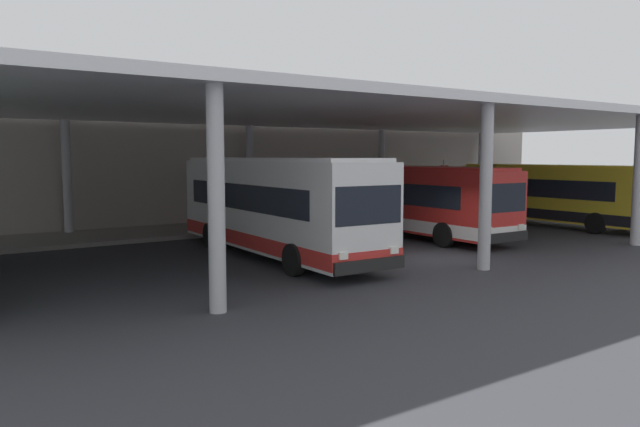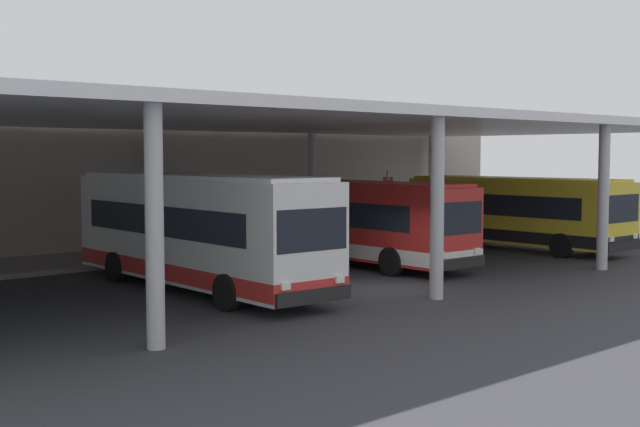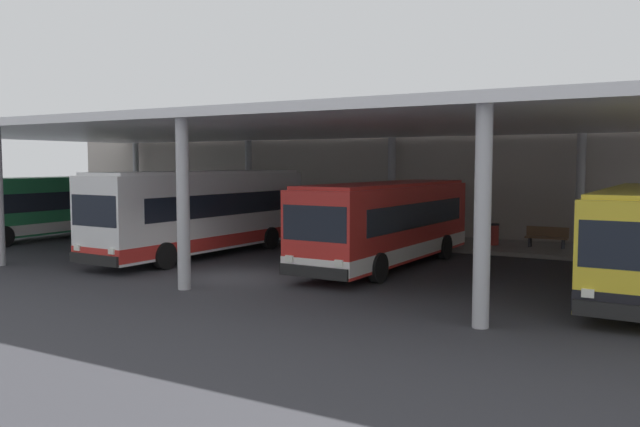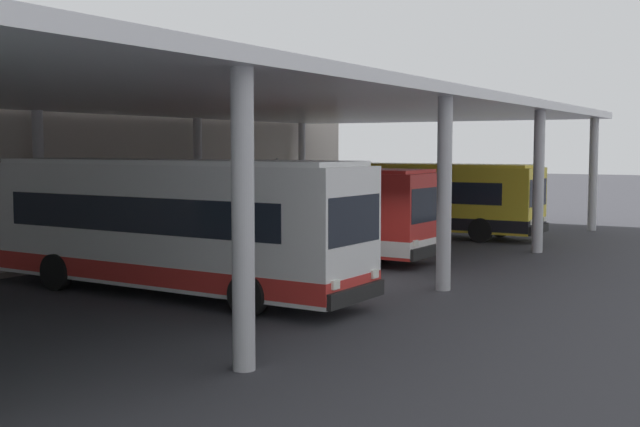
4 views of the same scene
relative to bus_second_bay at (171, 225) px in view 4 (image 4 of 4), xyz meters
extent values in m
plane|color=#333338|center=(4.26, -3.47, -1.84)|extent=(200.00, 200.00, 0.00)
cube|color=gray|center=(4.26, 8.28, -1.75)|extent=(42.00, 4.50, 0.18)
cube|color=#ADA399|center=(4.26, 11.53, 1.61)|extent=(48.00, 1.60, 6.91)
cube|color=silver|center=(4.26, 2.03, 3.56)|extent=(40.00, 17.00, 0.30)
cylinder|color=#B2B2B7|center=(-4.99, -5.97, 0.78)|extent=(0.40, 0.40, 5.25)
cylinder|color=#B2B2B7|center=(4.26, -5.97, 0.78)|extent=(0.40, 0.40, 5.25)
cylinder|color=#B2B2B7|center=(4.26, 10.03, 0.78)|extent=(0.40, 0.40, 5.25)
cylinder|color=#B2B2B7|center=(13.51, -5.97, 0.78)|extent=(0.40, 0.40, 5.25)
cylinder|color=#B2B2B7|center=(13.51, 10.03, 0.78)|extent=(0.40, 0.40, 5.25)
cylinder|color=#B2B2B7|center=(22.76, -5.97, 0.78)|extent=(0.40, 0.40, 5.25)
cylinder|color=#B2B2B7|center=(22.76, 10.03, 0.78)|extent=(0.40, 0.40, 5.25)
cube|color=white|center=(0.00, 0.00, 0.06)|extent=(2.85, 11.27, 3.10)
cube|color=red|center=(0.00, 0.00, -1.14)|extent=(2.87, 11.29, 0.50)
cube|color=black|center=(0.00, 0.15, 0.36)|extent=(2.83, 9.26, 0.90)
cube|color=black|center=(-0.17, -5.55, 0.41)|extent=(2.30, 0.19, 1.10)
cube|color=black|center=(-0.18, -5.64, -1.29)|extent=(2.45, 0.24, 0.36)
cube|color=white|center=(0.00, 0.00, 1.67)|extent=(2.63, 10.82, 0.12)
cube|color=yellow|center=(-0.17, -5.52, 1.43)|extent=(1.75, 0.17, 0.28)
cube|color=white|center=(-1.08, -5.60, -0.94)|extent=(0.28, 0.09, 0.20)
cube|color=white|center=(0.72, -5.66, -0.94)|extent=(0.28, 0.09, 0.20)
cylinder|color=black|center=(-1.33, -3.43, -1.34)|extent=(0.31, 1.01, 1.00)
cylinder|color=black|center=(1.12, -3.51, -1.34)|extent=(0.31, 1.01, 1.00)
cylinder|color=black|center=(-1.13, 3.12, -1.34)|extent=(0.31, 1.01, 1.00)
cylinder|color=black|center=(1.32, 3.04, -1.34)|extent=(0.31, 1.01, 1.00)
cube|color=red|center=(7.92, 1.20, -0.14)|extent=(2.81, 10.47, 2.70)
cube|color=white|center=(7.92, 1.20, -1.14)|extent=(2.83, 10.49, 0.50)
cube|color=black|center=(7.93, 1.35, 0.16)|extent=(2.80, 8.60, 0.90)
cube|color=black|center=(7.77, -3.94, 0.21)|extent=(2.30, 0.19, 1.10)
cube|color=black|center=(7.76, -4.03, -1.29)|extent=(2.45, 0.23, 0.36)
cube|color=red|center=(7.92, 1.20, 1.27)|extent=(2.60, 10.05, 0.12)
cube|color=yellow|center=(7.77, -3.91, 1.03)|extent=(1.75, 0.17, 0.28)
cube|color=white|center=(6.86, -4.00, -0.94)|extent=(0.28, 0.09, 0.20)
cube|color=white|center=(8.66, -4.05, -0.94)|extent=(0.28, 0.09, 0.20)
cylinder|color=black|center=(6.60, -1.98, -1.34)|extent=(0.31, 1.01, 1.00)
cylinder|color=black|center=(9.05, -2.06, -1.34)|extent=(0.31, 1.01, 1.00)
cylinder|color=black|center=(6.78, 4.10, -1.34)|extent=(0.31, 1.01, 1.00)
cylinder|color=black|center=(9.23, 4.02, -1.34)|extent=(0.31, 1.01, 1.00)
cube|color=yellow|center=(16.76, 0.10, -0.14)|extent=(2.70, 10.45, 2.70)
cube|color=black|center=(16.76, 0.10, -1.14)|extent=(2.72, 10.47, 0.50)
cube|color=black|center=(16.76, 0.25, 0.16)|extent=(2.70, 8.57, 0.90)
cube|color=black|center=(16.66, -5.05, 0.21)|extent=(2.30, 0.16, 1.10)
cube|color=black|center=(16.66, -5.14, -1.29)|extent=(2.45, 0.21, 0.36)
cube|color=yellow|center=(16.76, 0.10, 1.27)|extent=(2.49, 10.03, 0.12)
cube|color=yellow|center=(16.66, -5.02, 1.03)|extent=(1.75, 0.15, 0.28)
cube|color=white|center=(15.76, -5.11, -0.94)|extent=(0.28, 0.09, 0.20)
cube|color=white|center=(17.56, -5.14, -0.94)|extent=(0.28, 0.09, 0.20)
cylinder|color=black|center=(15.47, -3.10, -1.34)|extent=(0.30, 1.01, 1.00)
cylinder|color=black|center=(17.92, -3.14, -1.34)|extent=(0.30, 1.01, 1.00)
cylinder|color=black|center=(15.58, 2.98, -1.34)|extent=(0.30, 1.01, 1.00)
cylinder|color=black|center=(18.03, 2.94, -1.34)|extent=(0.30, 1.01, 1.00)
cube|color=brown|center=(12.42, 8.28, -1.21)|extent=(1.80, 0.44, 0.08)
cube|color=brown|center=(12.42, 8.48, -0.96)|extent=(1.80, 0.06, 0.44)
cube|color=#2D2D33|center=(11.72, 8.28, -1.44)|extent=(0.10, 0.36, 0.45)
cube|color=#2D2D33|center=(13.12, 8.28, -1.44)|extent=(0.10, 0.36, 0.45)
cylinder|color=maroon|center=(10.12, 8.15, -1.21)|extent=(0.48, 0.48, 0.90)
cylinder|color=black|center=(10.12, 8.15, -0.72)|extent=(0.52, 0.52, 0.08)
cylinder|color=#B2B2B7|center=(16.37, 7.48, -0.06)|extent=(0.12, 0.12, 3.20)
cube|color=#B22323|center=(16.37, 7.46, 0.32)|extent=(0.70, 0.04, 1.80)
camera|label=1|loc=(-10.67, -18.50, 1.79)|focal=33.30mm
camera|label=2|loc=(-14.02, -21.37, 2.32)|focal=46.36mm
camera|label=3|loc=(17.60, -20.78, 2.06)|focal=35.74mm
camera|label=4|loc=(-16.32, -14.19, 2.05)|focal=45.55mm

